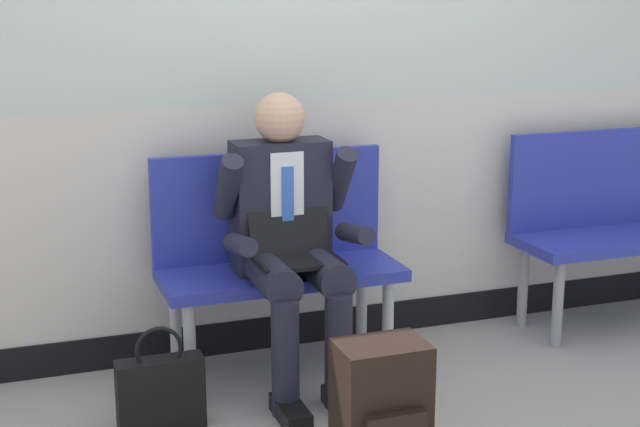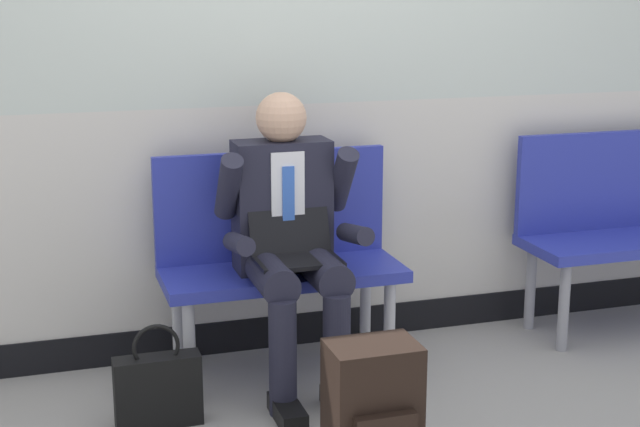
# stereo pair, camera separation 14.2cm
# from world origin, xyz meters

# --- Properties ---
(ground_plane) EXTENTS (18.00, 18.00, 0.00)m
(ground_plane) POSITION_xyz_m (0.00, 0.00, 0.00)
(ground_plane) COLOR gray
(station_wall) EXTENTS (6.55, 0.14, 2.87)m
(station_wall) POSITION_xyz_m (0.00, 0.79, 1.42)
(station_wall) COLOR beige
(station_wall) RESTS_ON ground
(bench_with_person) EXTENTS (1.03, 0.42, 0.95)m
(bench_with_person) POSITION_xyz_m (-0.21, 0.51, 0.54)
(bench_with_person) COLOR #28339E
(bench_with_person) RESTS_ON ground
(bench_empty) EXTENTS (1.09, 0.42, 0.95)m
(bench_empty) POSITION_xyz_m (1.55, 0.51, 0.54)
(bench_empty) COLOR #28339E
(bench_empty) RESTS_ON ground
(person_seated) EXTENTS (0.57, 0.70, 1.22)m
(person_seated) POSITION_xyz_m (-0.21, 0.31, 0.65)
(person_seated) COLOR #1E1E2D
(person_seated) RESTS_ON ground
(backpack) EXTENTS (0.30, 0.25, 0.49)m
(backpack) POSITION_xyz_m (-0.16, -0.55, 0.24)
(backpack) COLOR black
(backpack) RESTS_ON ground
(handbag) EXTENTS (0.33, 0.10, 0.41)m
(handbag) POSITION_xyz_m (-0.80, 0.08, 0.15)
(handbag) COLOR black
(handbag) RESTS_ON ground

